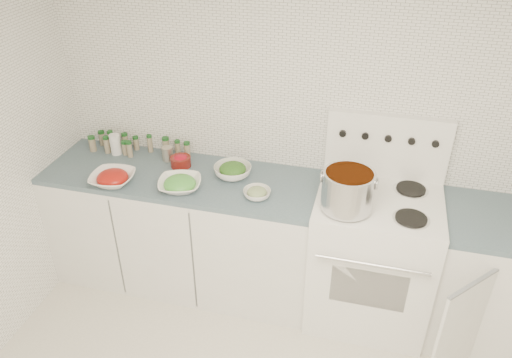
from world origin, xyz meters
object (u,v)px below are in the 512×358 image
at_px(stock_pot, 348,189).
at_px(bowl_tomato, 113,178).
at_px(stove, 372,254).
at_px(bowl_snowpea, 180,184).

relative_size(stock_pot, bowl_tomato, 1.07).
height_order(stove, bowl_snowpea, stove).
bearing_deg(stove, bowl_snowpea, -172.67).
bearing_deg(bowl_tomato, bowl_snowpea, 5.62).
xyz_separation_m(stock_pot, bowl_snowpea, (-1.05, -0.00, -0.13)).
bearing_deg(stove, stock_pot, -140.46).
height_order(bowl_tomato, bowl_snowpea, bowl_tomato).
bearing_deg(stock_pot, bowl_tomato, -178.29).
bearing_deg(bowl_snowpea, stock_pot, 0.03).
relative_size(stove, bowl_snowpea, 4.11).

